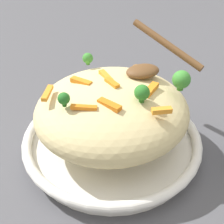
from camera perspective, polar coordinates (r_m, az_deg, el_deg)
ground_plane at (r=0.52m, az=0.00°, el=-7.03°), size 2.40×2.40×0.00m
serving_bowl at (r=0.51m, az=0.00°, el=-5.43°), size 0.31×0.31×0.04m
pasta_mound at (r=0.47m, az=0.00°, el=0.34°), size 0.25×0.24×0.10m
carrot_piece_0 at (r=0.44m, az=7.54°, el=4.30°), size 0.04×0.03×0.01m
carrot_piece_1 at (r=0.47m, az=-0.88°, el=7.04°), size 0.01×0.04×0.01m
carrot_piece_2 at (r=0.46m, az=-6.05°, el=5.91°), size 0.03×0.03×0.01m
carrot_piece_3 at (r=0.40m, az=-5.54°, el=0.90°), size 0.04×0.02×0.01m
carrot_piece_4 at (r=0.40m, az=-0.53°, el=1.44°), size 0.03×0.04×0.01m
carrot_piece_5 at (r=0.44m, az=-12.53°, el=3.67°), size 0.02×0.04×0.01m
carrot_piece_6 at (r=0.40m, az=9.70°, el=0.31°), size 0.03×0.01×0.01m
carrot_piece_7 at (r=0.44m, az=0.31°, el=5.57°), size 0.02×0.03×0.01m
carrot_piece_8 at (r=0.49m, az=5.77°, el=7.97°), size 0.01×0.04×0.01m
broccoli_floret_0 at (r=0.52m, az=-4.77°, el=10.42°), size 0.02×0.02×0.02m
broccoli_floret_1 at (r=0.41m, az=-9.42°, el=2.58°), size 0.02×0.02×0.02m
broccoli_floret_2 at (r=0.45m, az=13.42°, el=6.15°), size 0.03×0.03×0.03m
broccoli_floret_3 at (r=0.41m, az=5.88°, el=3.77°), size 0.02×0.02×0.03m
serving_spoon at (r=0.49m, az=7.72°, el=9.74°), size 0.13×0.13×0.06m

